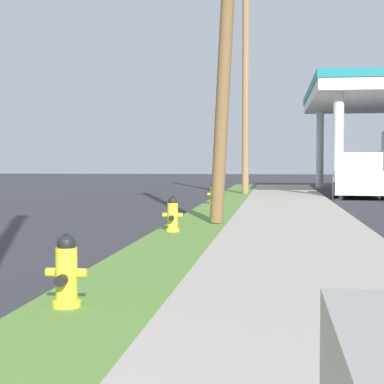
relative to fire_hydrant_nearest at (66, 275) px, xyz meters
name	(u,v)px	position (x,y,z in m)	size (l,w,h in m)	color
fire_hydrant_nearest	(66,275)	(0.00, 0.00, 0.00)	(0.42, 0.37, 0.74)	yellow
fire_hydrant_second	(173,216)	(-0.05, 7.03, 0.00)	(0.42, 0.38, 0.74)	yellow
fire_hydrant_third	(214,195)	(-0.02, 15.70, 0.00)	(0.42, 0.37, 0.74)	yellow
utility_pole_midground	(227,19)	(0.91, 9.19, 4.51)	(1.26, 1.02, 9.51)	brown
utility_pole_background	(246,77)	(0.70, 23.37, 5.01)	(0.96, 1.18, 10.50)	#937047
truck_white_at_far_bay	(358,177)	(5.71, 22.96, 0.47)	(2.58, 5.56, 1.97)	white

